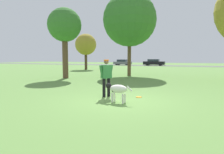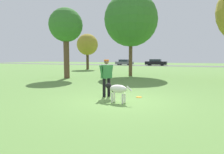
% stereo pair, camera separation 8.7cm
% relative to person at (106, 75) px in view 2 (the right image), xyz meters
% --- Properties ---
extents(ground_plane, '(120.00, 120.00, 0.00)m').
position_rel_person_xyz_m(ground_plane, '(0.82, -0.45, -0.94)').
color(ground_plane, '#608C42').
extents(far_road_strip, '(120.00, 6.00, 0.01)m').
position_rel_person_xyz_m(far_road_strip, '(0.82, 35.05, -0.93)').
color(far_road_strip, '#5B5B59').
rests_on(far_road_strip, ground_plane).
extents(person, '(0.44, 0.64, 1.59)m').
position_rel_person_xyz_m(person, '(0.00, 0.00, 0.00)').
color(person, black).
rests_on(person, ground_plane).
extents(dog, '(1.09, 0.38, 0.71)m').
position_rel_person_xyz_m(dog, '(0.83, -0.84, -0.44)').
color(dog, silver).
rests_on(dog, ground_plane).
extents(frisbee, '(0.25, 0.25, 0.02)m').
position_rel_person_xyz_m(frisbee, '(1.31, 0.44, -0.93)').
color(frisbee, orange).
rests_on(frisbee, ground_plane).
extents(tree_near_left, '(2.67, 2.67, 5.59)m').
position_rel_person_xyz_m(tree_near_left, '(-6.30, 5.68, 3.23)').
color(tree_near_left, brown).
rests_on(tree_near_left, ground_plane).
extents(tree_far_left, '(2.96, 2.96, 5.00)m').
position_rel_person_xyz_m(tree_far_left, '(-11.02, 16.82, 2.55)').
color(tree_far_left, '#4C3826').
rests_on(tree_far_left, ground_plane).
extents(tree_mid_center, '(4.82, 4.82, 7.49)m').
position_rel_person_xyz_m(tree_mid_center, '(-2.30, 9.92, 4.13)').
color(tree_mid_center, brown).
rests_on(tree_mid_center, ground_plane).
extents(parked_car_grey, '(3.99, 2.02, 1.26)m').
position_rel_person_xyz_m(parked_car_grey, '(-12.30, 35.04, -0.31)').
color(parked_car_grey, slate).
rests_on(parked_car_grey, ground_plane).
extents(parked_car_black, '(4.48, 1.90, 1.36)m').
position_rel_person_xyz_m(parked_car_black, '(-5.11, 34.93, -0.27)').
color(parked_car_black, black).
rests_on(parked_car_black, ground_plane).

